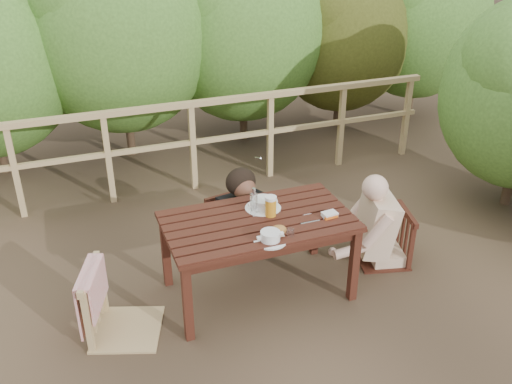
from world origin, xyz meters
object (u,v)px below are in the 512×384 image
object	(u,v)px
chair_left	(120,274)
bottle	(254,202)
beer_glass	(271,207)
woman	(232,182)
soup_far	(263,204)
butter_tub	(330,215)
table	(258,257)
soup_near	(270,237)
tumbler	(290,233)
chair_right	(386,215)
chair_far	(233,204)
diner_right	(392,191)
bread_roll	(278,230)

from	to	relation	value
chair_left	bottle	world-z (taller)	chair_left
beer_glass	woman	bearing A→B (deg)	94.23
woman	soup_far	size ratio (longest dim) A/B	4.28
bottle	butter_tub	distance (m)	0.60
chair_left	butter_tub	size ratio (longest dim) A/B	8.78
table	woman	xyz separation A→B (m)	(0.05, 0.80, 0.28)
table	butter_tub	bearing A→B (deg)	-16.65
bottle	soup_near	bearing A→B (deg)	-92.80
beer_glass	tumbler	distance (m)	0.33
soup_near	tumbler	bearing A→B (deg)	1.92
bottle	tumbler	size ratio (longest dim) A/B	3.62
woman	tumbler	bearing A→B (deg)	83.57
chair_right	woman	world-z (taller)	woman
chair_far	butter_tub	world-z (taller)	chair_far
chair_left	table	bearing A→B (deg)	-65.19
chair_far	chair_right	size ratio (longest dim) A/B	0.91
diner_right	bottle	size ratio (longest dim) A/B	5.67
diner_right	chair_left	bearing A→B (deg)	107.81
soup_near	bottle	size ratio (longest dim) A/B	1.02
chair_far	diner_right	distance (m)	1.41
soup_far	woman	bearing A→B (deg)	94.07
chair_right	tumbler	size ratio (longest dim) A/B	13.43
bottle	chair_left	bearing A→B (deg)	-170.05
soup_near	butter_tub	bearing A→B (deg)	15.11
chair_right	beer_glass	world-z (taller)	chair_right
woman	bread_roll	distance (m)	1.05
chair_right	diner_right	world-z (taller)	diner_right
table	soup_far	distance (m)	0.43
bottle	butter_tub	bearing A→B (deg)	-24.30
table	tumbler	xyz separation A→B (m)	(0.14, -0.30, 0.37)
diner_right	tumbler	distance (m)	1.15
woman	diner_right	world-z (taller)	diner_right
table	beer_glass	world-z (taller)	beer_glass
diner_right	table	bearing A→B (deg)	106.36
chair_right	soup_far	size ratio (longest dim) A/B	3.10
chair_left	tumbler	size ratio (longest dim) A/B	15.44
tumbler	butter_tub	distance (m)	0.42
diner_right	butter_tub	distance (m)	0.73
table	bread_roll	distance (m)	0.45
chair_left	chair_right	bearing A→B (deg)	-66.77
soup_far	beer_glass	world-z (taller)	beer_glass
bread_roll	table	bearing A→B (deg)	105.04
chair_right	soup_near	size ratio (longest dim) A/B	3.65
diner_right	woman	bearing A→B (deg)	71.53
chair_far	beer_glass	bearing A→B (deg)	-96.49
table	soup_near	xyz separation A→B (m)	(-0.02, -0.31, 0.38)
table	bread_roll	size ratio (longest dim) A/B	11.37
soup_near	tumbler	size ratio (longest dim) A/B	3.68
chair_right	butter_tub	xyz separation A→B (m)	(-0.67, -0.21, 0.25)
woman	bread_roll	xyz separation A→B (m)	(0.01, -1.05, 0.09)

